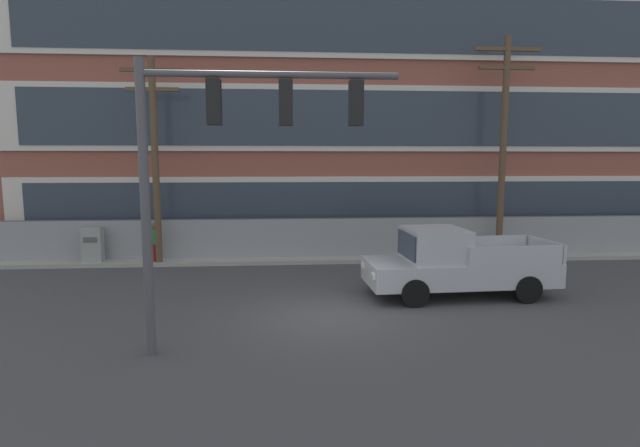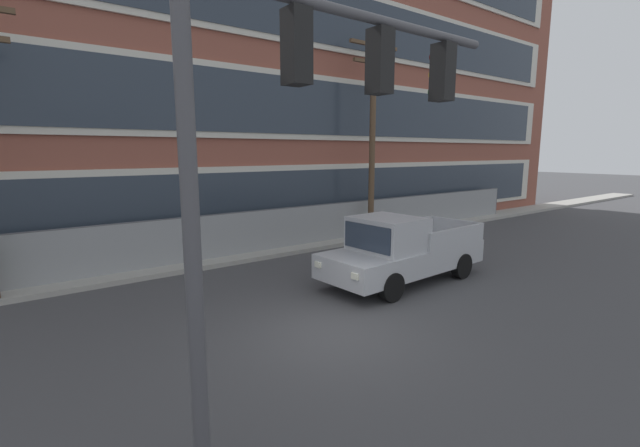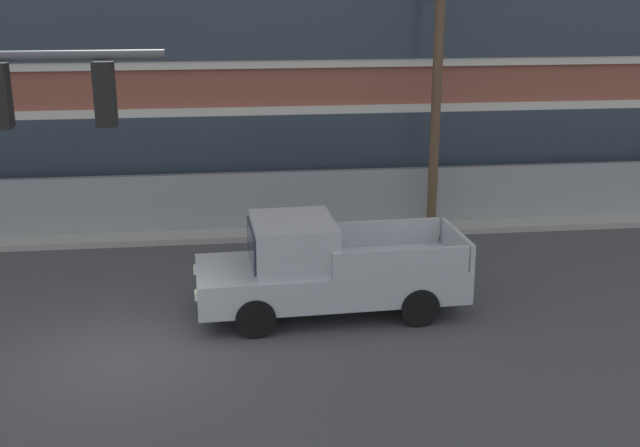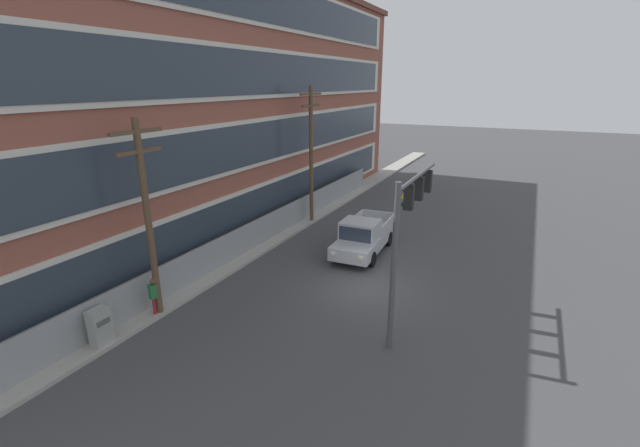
% 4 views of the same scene
% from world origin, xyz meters
% --- Properties ---
extents(ground_plane, '(160.00, 160.00, 0.00)m').
position_xyz_m(ground_plane, '(0.00, 0.00, 0.00)').
color(ground_plane, '#424244').
extents(sidewalk_building_side, '(80.00, 1.62, 0.16)m').
position_xyz_m(sidewalk_building_side, '(0.00, 7.32, 0.08)').
color(sidewalk_building_side, '#9E9B93').
rests_on(sidewalk_building_side, ground).
extents(chain_link_fence, '(36.91, 0.06, 1.75)m').
position_xyz_m(chain_link_fence, '(0.45, 7.36, 0.89)').
color(chain_link_fence, gray).
rests_on(chain_link_fence, ground).
extents(pickup_truck_silver, '(5.70, 2.38, 2.08)m').
position_xyz_m(pickup_truck_silver, '(4.00, 1.66, 0.97)').
color(pickup_truck_silver, '#B2B5BA').
rests_on(pickup_truck_silver, ground).
extents(utility_pole_midblock, '(2.66, 0.26, 8.86)m').
position_xyz_m(utility_pole_midblock, '(7.65, 6.78, 4.93)').
color(utility_pole_midblock, brown).
rests_on(utility_pole_midblock, ground).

